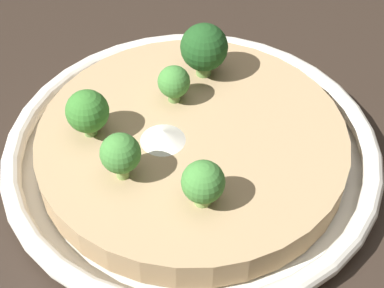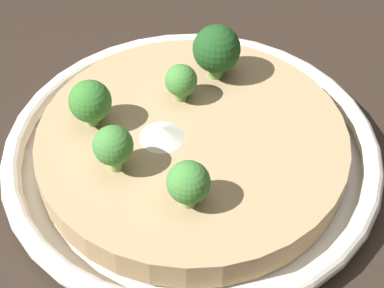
{
  "view_description": "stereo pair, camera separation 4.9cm",
  "coord_description": "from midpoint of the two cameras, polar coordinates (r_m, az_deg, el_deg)",
  "views": [
    {
      "loc": [
        -0.09,
        0.33,
        0.37
      ],
      "look_at": [
        0.0,
        0.0,
        0.02
      ],
      "focal_mm": 55.0,
      "sensor_mm": 36.0,
      "label": 1
    },
    {
      "loc": [
        -0.14,
        0.31,
        0.37
      ],
      "look_at": [
        0.0,
        0.0,
        0.02
      ],
      "focal_mm": 55.0,
      "sensor_mm": 36.0,
      "label": 2
    }
  ],
  "objects": [
    {
      "name": "broccoli_right",
      "position": [
        0.47,
        -13.04,
        2.91
      ],
      "size": [
        0.03,
        0.03,
        0.04
      ],
      "color": "#668E47",
      "rests_on": "risotto_bowl"
    },
    {
      "name": "cheese_sprinkle",
      "position": [
        0.47,
        -5.81,
        0.69
      ],
      "size": [
        0.04,
        0.04,
        0.01
      ],
      "color": "white",
      "rests_on": "risotto_bowl"
    },
    {
      "name": "broccoli_back",
      "position": [
        0.41,
        -2.29,
        -3.97
      ],
      "size": [
        0.03,
        0.03,
        0.04
      ],
      "color": "#84A856",
      "rests_on": "risotto_bowl"
    },
    {
      "name": "broccoli_back_right",
      "position": [
        0.43,
        -10.15,
        -1.14
      ],
      "size": [
        0.03,
        0.03,
        0.04
      ],
      "color": "#84A856",
      "rests_on": "risotto_bowl"
    },
    {
      "name": "risotto_bowl",
      "position": [
        0.49,
        -2.84,
        -0.52
      ],
      "size": [
        0.31,
        0.31,
        0.03
      ],
      "color": "silver",
      "rests_on": "ground_plane"
    },
    {
      "name": "ground_plane",
      "position": [
        0.5,
        -2.78,
        -1.75
      ],
      "size": [
        6.0,
        6.0,
        0.0
      ],
      "primitive_type": "plane",
      "color": "#2D231C"
    },
    {
      "name": "broccoli_front",
      "position": [
        0.5,
        -4.59,
        5.83
      ],
      "size": [
        0.03,
        0.03,
        0.03
      ],
      "color": "#668E47",
      "rests_on": "risotto_bowl"
    },
    {
      "name": "broccoli_front_right",
      "position": [
        0.52,
        -1.55,
        9.17
      ],
      "size": [
        0.04,
        0.04,
        0.05
      ],
      "color": "#668E47",
      "rests_on": "risotto_bowl"
    }
  ]
}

